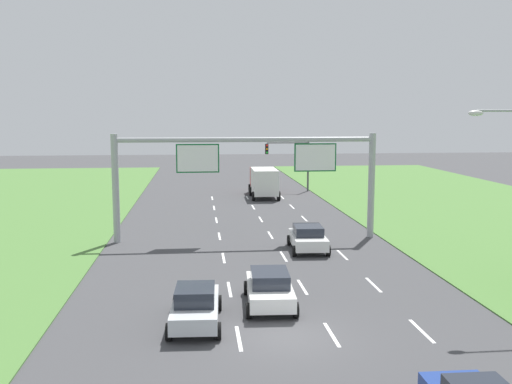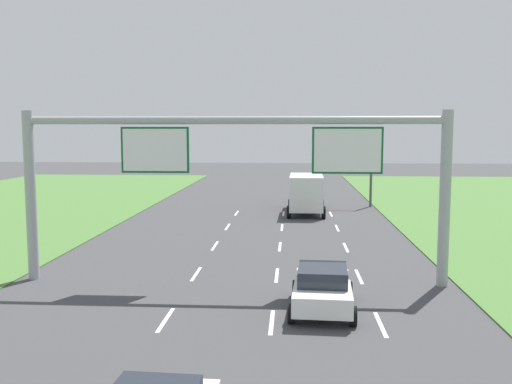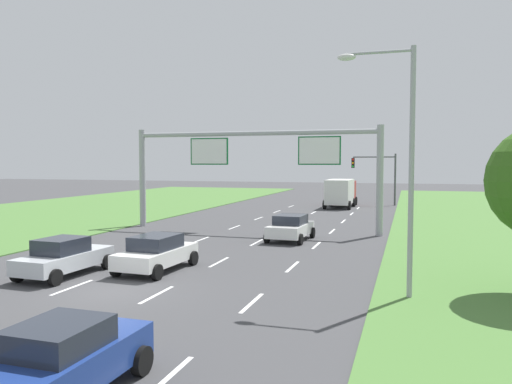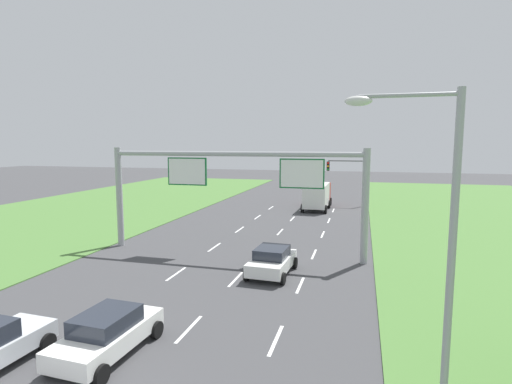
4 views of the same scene
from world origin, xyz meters
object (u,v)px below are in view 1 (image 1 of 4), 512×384
object	(u,v)px
car_far_ahead	(195,305)
box_truck	(263,181)
car_lead_silver	(308,238)
sign_gantry	(249,166)
car_near_red	(270,288)
traffic_light_mast	(290,156)

from	to	relation	value
car_far_ahead	box_truck	xyz separation A→B (m)	(6.76, 35.03, 0.83)
car_lead_silver	sign_gantry	world-z (taller)	sign_gantry
car_near_red	box_truck	bearing A→B (deg)	86.84
car_far_ahead	traffic_light_mast	bearing A→B (deg)	78.10
box_truck	traffic_light_mast	distance (m)	5.52
car_far_ahead	car_lead_silver	bearing A→B (deg)	62.80
car_lead_silver	traffic_light_mast	distance (m)	27.38
car_far_ahead	sign_gantry	distance (m)	16.12
car_lead_silver	box_truck	size ratio (longest dim) A/B	0.58
car_lead_silver	sign_gantry	xyz separation A→B (m)	(-3.28, 3.42, 4.08)
car_far_ahead	traffic_light_mast	distance (m)	40.19
car_far_ahead	traffic_light_mast	xyz separation A→B (m)	(10.12, 38.77, 3.09)
car_far_ahead	car_near_red	bearing A→B (deg)	34.15
car_far_ahead	box_truck	size ratio (longest dim) A/B	0.61
car_near_red	traffic_light_mast	distance (m)	37.60
car_lead_silver	traffic_light_mast	size ratio (longest dim) A/B	0.73
car_near_red	car_far_ahead	distance (m)	3.72
box_truck	traffic_light_mast	bearing A→B (deg)	49.21
car_near_red	car_lead_silver	size ratio (longest dim) A/B	1.04
car_near_red	car_far_ahead	size ratio (longest dim) A/B	0.99
car_near_red	car_lead_silver	distance (m)	10.47
car_far_ahead	sign_gantry	size ratio (longest dim) A/B	0.25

